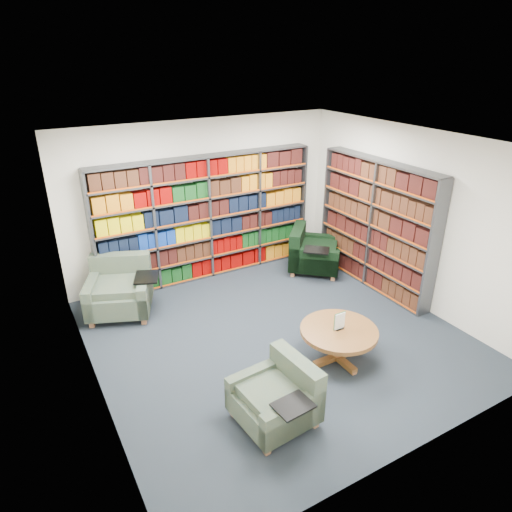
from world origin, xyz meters
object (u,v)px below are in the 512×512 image
chair_teal_left (121,290)px  chair_teal_front (280,398)px  chair_green_right (311,253)px  coffee_table (339,335)px

chair_teal_left → chair_teal_front: bearing=-74.2°
chair_teal_left → chair_green_right: size_ratio=1.00×
chair_green_right → coffee_table: bearing=-118.2°
chair_teal_left → chair_teal_front: size_ratio=1.28×
chair_teal_left → chair_teal_front: (0.93, -3.28, -0.05)m
chair_green_right → chair_teal_front: 3.93m
chair_teal_front → coffee_table: (1.25, 0.53, 0.09)m
chair_teal_left → coffee_table: 3.51m
chair_teal_left → coffee_table: chair_teal_left is taller
chair_green_right → coffee_table: chair_green_right is taller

